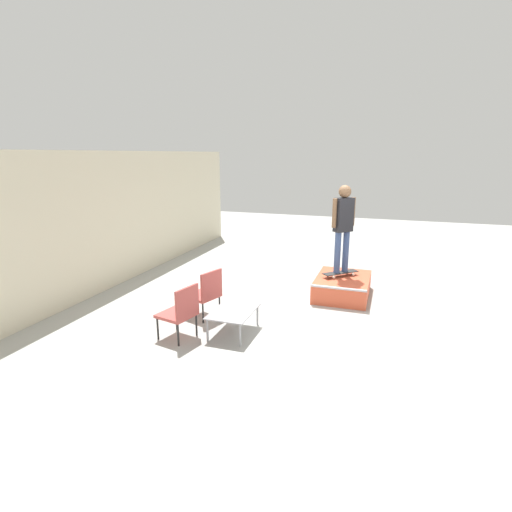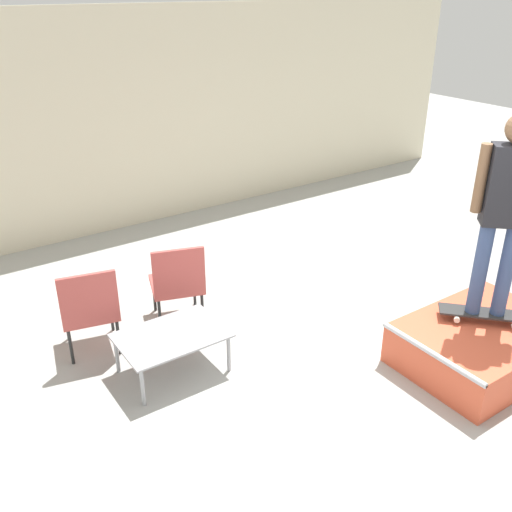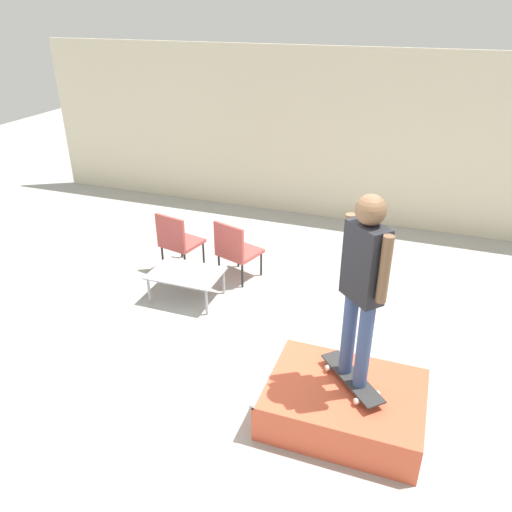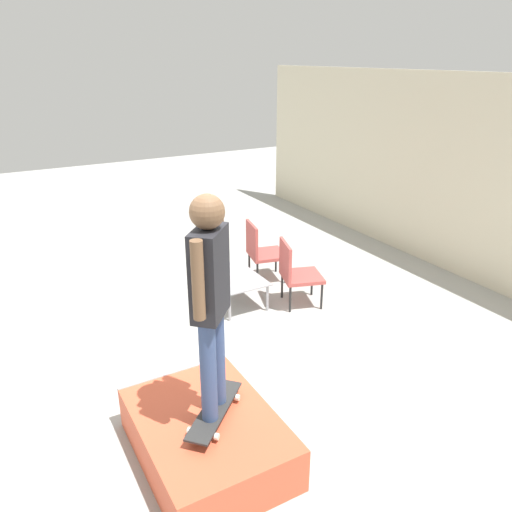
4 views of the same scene
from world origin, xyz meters
name	(u,v)px [view 1 (image 1 of 4)]	position (x,y,z in m)	size (l,w,h in m)	color
ground_plane	(311,310)	(0.00, 0.00, 0.00)	(24.00, 24.00, 0.00)	#A8A8A3
house_wall_back	(109,221)	(0.00, 4.55, 1.50)	(12.00, 0.06, 3.00)	beige
skate_ramp_box	(342,286)	(1.02, -0.47, 0.20)	(1.51, 1.08, 0.43)	#DB5638
skateboard_on_ramp	(340,273)	(1.07, -0.41, 0.49)	(0.70, 0.72, 0.07)	#2D2D2D
person_skater	(343,221)	(1.07, -0.41, 1.59)	(0.44, 0.42, 1.82)	#384C7A
coffee_table	(233,313)	(-1.41, 1.03, 0.36)	(0.95, 0.66, 0.40)	#9E9EA3
patio_chair_left	(181,310)	(-1.90, 1.74, 0.50)	(0.62, 0.62, 0.91)	black
patio_chair_right	(206,292)	(-0.97, 1.75, 0.50)	(0.66, 0.66, 0.91)	black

